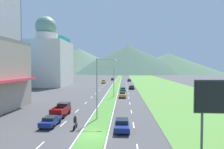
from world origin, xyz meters
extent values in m
plane|color=#424244|center=(0.00, 0.00, 0.00)|extent=(600.00, 600.00, 0.00)
cube|color=#477F33|center=(0.00, 60.00, 0.03)|extent=(3.20, 240.00, 0.06)
cube|color=#518438|center=(20.60, 60.00, 0.03)|extent=(24.00, 240.00, 0.06)
cube|color=silver|center=(-5.10, -3.77, 0.01)|extent=(0.16, 2.80, 0.01)
cube|color=silver|center=(-5.10, 4.35, 0.01)|extent=(0.16, 2.80, 0.01)
cube|color=silver|center=(-5.10, 12.46, 0.01)|extent=(0.16, 2.80, 0.01)
cube|color=silver|center=(-5.10, 20.58, 0.01)|extent=(0.16, 2.80, 0.01)
cube|color=silver|center=(-5.10, 28.69, 0.01)|extent=(0.16, 2.80, 0.01)
cube|color=silver|center=(-5.10, 36.81, 0.01)|extent=(0.16, 2.80, 0.01)
cube|color=silver|center=(-5.10, 44.93, 0.01)|extent=(0.16, 2.80, 0.01)
cube|color=silver|center=(-5.10, 53.04, 0.01)|extent=(0.16, 2.80, 0.01)
cube|color=silver|center=(-5.10, 61.16, 0.01)|extent=(0.16, 2.80, 0.01)
cube|color=silver|center=(-5.10, 69.27, 0.01)|extent=(0.16, 2.80, 0.01)
cube|color=silver|center=(-5.10, 77.39, 0.01)|extent=(0.16, 2.80, 0.01)
cube|color=silver|center=(-5.10, 85.50, 0.01)|extent=(0.16, 2.80, 0.01)
cube|color=silver|center=(5.10, 4.35, 0.01)|extent=(0.16, 2.80, 0.01)
cube|color=silver|center=(5.10, 12.46, 0.01)|extent=(0.16, 2.80, 0.01)
cube|color=silver|center=(5.10, 20.58, 0.01)|extent=(0.16, 2.80, 0.01)
cube|color=silver|center=(5.10, 28.69, 0.01)|extent=(0.16, 2.80, 0.01)
cube|color=silver|center=(5.10, 36.81, 0.01)|extent=(0.16, 2.80, 0.01)
cube|color=silver|center=(5.10, 44.93, 0.01)|extent=(0.16, 2.80, 0.01)
cube|color=silver|center=(5.10, 53.04, 0.01)|extent=(0.16, 2.80, 0.01)
cube|color=silver|center=(5.10, 61.16, 0.01)|extent=(0.16, 2.80, 0.01)
cube|color=silver|center=(5.10, 69.27, 0.01)|extent=(0.16, 2.80, 0.01)
cube|color=silver|center=(5.10, 77.39, 0.01)|extent=(0.16, 2.80, 0.01)
cube|color=silver|center=(5.10, 85.50, 0.01)|extent=(0.16, 2.80, 0.01)
cube|color=silver|center=(-1.75, 60.00, 0.01)|extent=(0.16, 240.00, 0.01)
cube|color=silver|center=(1.75, 60.00, 0.01)|extent=(0.16, 240.00, 0.01)
cube|color=silver|center=(-31.41, 61.18, 9.96)|extent=(19.43, 19.43, 19.92)
cylinder|color=beige|center=(-31.41, 61.18, 21.80)|extent=(9.91, 9.91, 3.78)
sphere|color=slate|center=(-31.41, 61.18, 26.53)|extent=(9.44, 9.44, 9.44)
cube|color=teal|center=(-35.65, 81.96, 12.53)|extent=(14.15, 14.15, 25.05)
cone|color=#516B56|center=(-70.10, 281.84, 19.67)|extent=(166.95, 166.95, 39.34)
cone|color=#3D5647|center=(10.37, 266.95, 20.98)|extent=(187.56, 187.56, 41.97)
cone|color=#47664C|center=(70.68, 265.80, 14.78)|extent=(150.56, 150.56, 29.56)
cylinder|color=#99999E|center=(-0.56, 7.05, 4.83)|extent=(0.18, 0.18, 9.67)
cylinder|color=#99999E|center=(0.86, 7.00, 9.52)|extent=(2.85, 0.19, 0.10)
ellipsoid|color=silver|center=(2.28, 6.95, 9.32)|extent=(0.56, 0.28, 0.20)
cylinder|color=#99999E|center=(0.93, 29.67, 4.10)|extent=(0.18, 0.18, 8.20)
cylinder|color=#99999E|center=(-0.46, 29.78, 8.05)|extent=(2.79, 0.31, 0.10)
ellipsoid|color=silver|center=(-1.85, 29.88, 7.85)|extent=(0.56, 0.28, 0.20)
cylinder|color=#4C4C51|center=(10.31, -6.15, 2.22)|extent=(0.20, 0.20, 4.44)
cube|color=black|center=(11.72, -6.25, 5.76)|extent=(4.04, 0.16, 2.64)
cube|color=#4C4C51|center=(11.72, -6.13, 5.76)|extent=(4.24, 0.08, 2.84)
cube|color=black|center=(-3.45, 99.27, 0.68)|extent=(1.89, 4.41, 0.72)
cube|color=black|center=(-3.45, 99.09, 1.24)|extent=(1.63, 1.94, 0.41)
cylinder|color=black|center=(-4.36, 100.64, 0.32)|extent=(0.22, 0.64, 0.64)
cylinder|color=black|center=(-2.55, 100.64, 0.32)|extent=(0.22, 0.64, 0.64)
cylinder|color=black|center=(-4.36, 97.90, 0.32)|extent=(0.22, 0.64, 0.64)
cylinder|color=black|center=(-2.55, 97.90, 0.32)|extent=(0.22, 0.64, 0.64)
cube|color=#0C5128|center=(3.40, 41.87, 0.64)|extent=(1.73, 4.38, 0.64)
cube|color=black|center=(3.40, 42.04, 1.18)|extent=(1.49, 1.93, 0.44)
cylinder|color=black|center=(4.23, 40.51, 0.32)|extent=(0.22, 0.64, 0.64)
cylinder|color=black|center=(2.57, 40.51, 0.32)|extent=(0.22, 0.64, 0.64)
cylinder|color=black|center=(4.23, 43.23, 0.32)|extent=(0.22, 0.64, 0.64)
cylinder|color=black|center=(2.57, 43.23, 0.32)|extent=(0.22, 0.64, 0.64)
cube|color=navy|center=(3.46, 1.93, 0.64)|extent=(1.83, 4.30, 0.63)
cube|color=black|center=(3.46, 2.10, 1.20)|extent=(1.58, 1.89, 0.50)
cylinder|color=black|center=(4.33, 0.60, 0.32)|extent=(0.22, 0.64, 0.64)
cylinder|color=black|center=(2.58, 0.60, 0.32)|extent=(0.22, 0.64, 0.64)
cylinder|color=black|center=(4.33, 3.26, 0.32)|extent=(0.22, 0.64, 0.64)
cylinder|color=black|center=(2.58, 3.26, 0.32)|extent=(0.22, 0.64, 0.64)
cube|color=#C6842D|center=(3.35, 29.09, 0.67)|extent=(1.77, 4.11, 0.69)
cube|color=black|center=(3.35, 29.26, 1.27)|extent=(1.52, 1.81, 0.50)
cylinder|color=black|center=(4.20, 27.82, 0.32)|extent=(0.22, 0.64, 0.64)
cylinder|color=black|center=(2.51, 27.82, 0.32)|extent=(0.22, 0.64, 0.64)
cylinder|color=black|center=(4.20, 30.37, 0.32)|extent=(0.22, 0.64, 0.64)
cylinder|color=black|center=(2.51, 30.37, 0.32)|extent=(0.22, 0.64, 0.64)
cube|color=navy|center=(-6.58, 3.16, 0.65)|extent=(1.81, 4.07, 0.65)
cube|color=black|center=(-6.58, 3.00, 1.17)|extent=(1.56, 1.79, 0.40)
cylinder|color=black|center=(-7.45, 4.42, 0.32)|extent=(0.22, 0.64, 0.64)
cylinder|color=black|center=(-5.71, 4.42, 0.32)|extent=(0.22, 0.64, 0.64)
cylinder|color=black|center=(-7.45, 1.90, 0.32)|extent=(0.22, 0.64, 0.64)
cylinder|color=black|center=(-5.71, 1.90, 0.32)|extent=(0.22, 0.64, 0.64)
cube|color=yellow|center=(-6.79, 74.87, 0.70)|extent=(1.81, 4.61, 0.76)
cube|color=black|center=(-6.79, 74.68, 1.34)|extent=(1.56, 2.03, 0.53)
cylinder|color=black|center=(-7.66, 76.29, 0.32)|extent=(0.22, 0.64, 0.64)
cylinder|color=black|center=(-5.92, 76.29, 0.32)|extent=(0.22, 0.64, 0.64)
cylinder|color=black|center=(-7.66, 73.44, 0.32)|extent=(0.22, 0.64, 0.64)
cylinder|color=black|center=(-5.92, 73.44, 0.32)|extent=(0.22, 0.64, 0.64)
cube|color=navy|center=(6.92, 89.36, 0.66)|extent=(1.87, 4.05, 0.68)
cube|color=black|center=(6.92, 89.52, 1.21)|extent=(1.61, 1.78, 0.41)
cylinder|color=black|center=(7.82, 88.10, 0.32)|extent=(0.22, 0.64, 0.64)
cylinder|color=black|center=(6.03, 88.10, 0.32)|extent=(0.22, 0.64, 0.64)
cylinder|color=black|center=(7.82, 90.61, 0.32)|extent=(0.22, 0.64, 0.64)
cylinder|color=black|center=(6.03, 90.61, 0.32)|extent=(0.22, 0.64, 0.64)
cube|color=black|center=(6.69, 49.31, 0.62)|extent=(1.89, 4.51, 0.60)
cube|color=black|center=(6.69, 49.49, 1.14)|extent=(1.63, 1.98, 0.44)
cylinder|color=black|center=(7.60, 47.91, 0.32)|extent=(0.22, 0.64, 0.64)
cylinder|color=black|center=(5.79, 47.91, 0.32)|extent=(0.22, 0.64, 0.64)
cylinder|color=black|center=(7.60, 50.70, 0.32)|extent=(0.22, 0.64, 0.64)
cylinder|color=black|center=(5.79, 50.70, 0.32)|extent=(0.22, 0.64, 0.64)
cube|color=maroon|center=(-6.90, 8.54, 0.80)|extent=(2.00, 5.40, 0.80)
cube|color=black|center=(-6.90, 10.14, 1.60)|extent=(1.84, 2.00, 0.80)
cube|color=maroon|center=(-7.84, 7.44, 1.42)|extent=(0.10, 3.20, 0.44)
cube|color=maroon|center=(-5.96, 7.44, 1.42)|extent=(0.10, 3.20, 0.44)
cube|color=maroon|center=(-6.90, 5.89, 1.42)|extent=(1.84, 0.10, 0.44)
cylinder|color=black|center=(-7.86, 10.16, 0.40)|extent=(0.26, 0.80, 0.80)
cylinder|color=black|center=(-5.94, 10.16, 0.40)|extent=(0.26, 0.80, 0.80)
cylinder|color=black|center=(-7.86, 6.92, 0.40)|extent=(0.26, 0.80, 0.80)
cylinder|color=black|center=(-5.94, 6.92, 0.40)|extent=(0.26, 0.80, 0.80)
cylinder|color=black|center=(-2.77, 2.82, 0.30)|extent=(0.10, 0.60, 0.60)
cylinder|color=black|center=(-2.77, 1.42, 0.30)|extent=(0.12, 0.60, 0.60)
cube|color=black|center=(-2.77, 2.12, 0.47)|extent=(0.20, 1.12, 0.25)
ellipsoid|color=black|center=(-2.77, 2.32, 0.83)|extent=(0.24, 0.44, 0.24)
cube|color=black|center=(-2.77, 2.02, 1.20)|extent=(0.36, 0.28, 0.70)
sphere|color=black|center=(-2.77, 2.07, 1.67)|extent=(0.26, 0.26, 0.26)
camera|label=1|loc=(3.67, -22.31, 8.20)|focal=30.12mm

